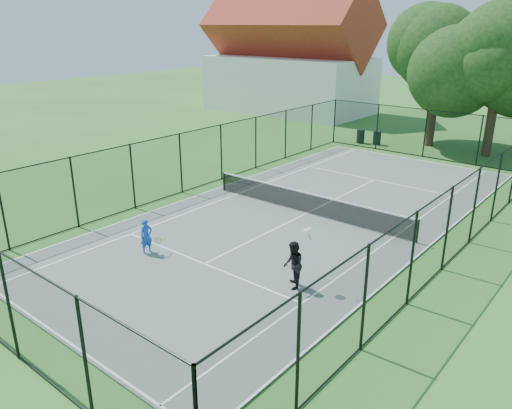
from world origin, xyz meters
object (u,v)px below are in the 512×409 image
Objects in this scene: player_black at (293,265)px; trash_bin_left at (360,136)px; player_blue at (147,236)px; tennis_net at (308,202)px; trash_bin_right at (377,138)px.

trash_bin_left is at bearing 112.64° from player_black.
player_blue is 5.72m from player_black.
tennis_net is 14.86m from trash_bin_left.
player_black is at bearing 12.97° from player_blue.
tennis_net is 14.77m from trash_bin_right.
player_black reaches higher than trash_bin_right.
trash_bin_left is 1.16m from trash_bin_right.
player_black reaches higher than tennis_net.
player_blue reaches higher than tennis_net.
player_blue is (2.68, -21.07, 0.22)m from trash_bin_left.
trash_bin_right is 21.27m from player_black.
player_black is at bearing -70.44° from trash_bin_right.
player_black is (5.57, 1.28, 0.13)m from player_blue.
player_blue is at bearing -107.71° from tennis_net.
trash_bin_right is at bearing 94.15° from player_blue.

